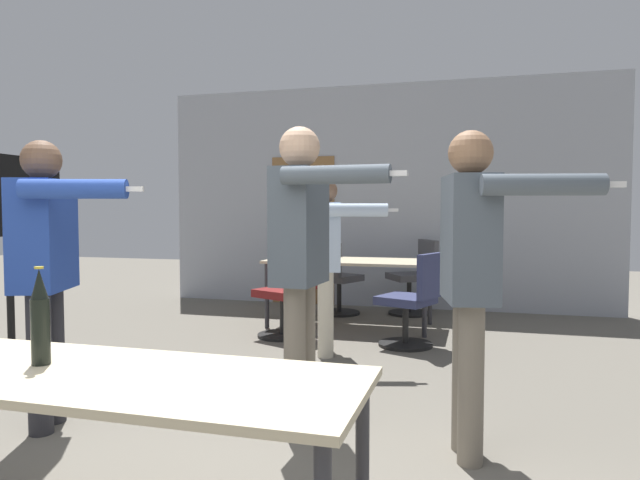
{
  "coord_description": "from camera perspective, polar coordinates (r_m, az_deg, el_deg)",
  "views": [
    {
      "loc": [
        1.25,
        -1.45,
        1.32
      ],
      "look_at": [
        0.17,
        2.47,
        1.1
      ],
      "focal_mm": 32.0,
      "sensor_mm": 36.0,
      "label": 1
    }
  ],
  "objects": [
    {
      "name": "conference_table_far",
      "position": [
        6.41,
        3.0,
        -2.59
      ],
      "size": [
        1.85,
        0.81,
        0.75
      ],
      "color": "#C6B793",
      "rests_on": "ground_plane"
    },
    {
      "name": "office_chair_far_right",
      "position": [
        7.29,
        9.46,
        -3.9
      ],
      "size": [
        0.68,
        0.66,
        0.94
      ],
      "rotation": [
        0.0,
        0.0,
        2.14
      ],
      "color": "black",
      "rests_on": "ground_plane"
    },
    {
      "name": "person_far_watching",
      "position": [
        3.38,
        -1.8,
        -0.62
      ],
      "size": [
        0.8,
        0.65,
        1.8
      ],
      "rotation": [
        0.0,
        0.0,
        -1.63
      ],
      "color": "slate",
      "rests_on": "ground_plane"
    },
    {
      "name": "person_right_polo",
      "position": [
        3.77,
        -25.69,
        -1.48
      ],
      "size": [
        0.91,
        0.63,
        1.73
      ],
      "rotation": [
        0.0,
        0.0,
        -1.24
      ],
      "color": "#28282D",
      "rests_on": "ground_plane"
    },
    {
      "name": "conference_table_near",
      "position": [
        2.29,
        -24.62,
        -13.23
      ],
      "size": [
        2.21,
        0.66,
        0.75
      ],
      "color": "#C6B793",
      "rests_on": "ground_plane"
    },
    {
      "name": "back_wall",
      "position": [
        7.76,
        6.02,
        4.27
      ],
      "size": [
        6.06,
        0.12,
        2.99
      ],
      "color": "#A3A8B2",
      "rests_on": "ground_plane"
    },
    {
      "name": "office_chair_side_rolled",
      "position": [
        7.15,
        1.55,
        -4.11
      ],
      "size": [
        0.62,
        0.66,
        0.92
      ],
      "rotation": [
        0.0,
        0.0,
        5.86
      ],
      "color": "black",
      "rests_on": "ground_plane"
    },
    {
      "name": "tv_screen",
      "position": [
        5.36,
        -28.72,
        0.77
      ],
      "size": [
        0.44,
        1.18,
        1.77
      ],
      "rotation": [
        0.0,
        0.0,
        1.57
      ],
      "color": "black",
      "rests_on": "ground_plane"
    },
    {
      "name": "person_near_casual",
      "position": [
        5.14,
        0.72,
        -1.06
      ],
      "size": [
        0.86,
        0.67,
        1.59
      ],
      "rotation": [
        0.0,
        0.0,
        -1.31
      ],
      "color": "beige",
      "rests_on": "ground_plane"
    },
    {
      "name": "person_left_plaid",
      "position": [
        3.09,
        14.96,
        -2.09
      ],
      "size": [
        0.87,
        0.62,
        1.73
      ],
      "rotation": [
        0.0,
        0.0,
        -1.37
      ],
      "color": "slate",
      "rests_on": "ground_plane"
    },
    {
      "name": "office_chair_near_pushed",
      "position": [
        5.55,
        9.26,
        -6.3
      ],
      "size": [
        0.65,
        0.61,
        0.91
      ],
      "rotation": [
        0.0,
        0.0,
        1.19
      ],
      "color": "black",
      "rests_on": "ground_plane"
    },
    {
      "name": "office_chair_mid_tucked",
      "position": [
        5.88,
        -3.22,
        -5.65
      ],
      "size": [
        0.66,
        0.62,
        0.92
      ],
      "rotation": [
        0.0,
        0.0,
        1.16
      ],
      "color": "black",
      "rests_on": "ground_plane"
    },
    {
      "name": "beer_bottle",
      "position": [
        2.32,
        -26.19,
        -7.06
      ],
      "size": [
        0.07,
        0.07,
        0.36
      ],
      "color": "black",
      "rests_on": "conference_table_near"
    }
  ]
}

